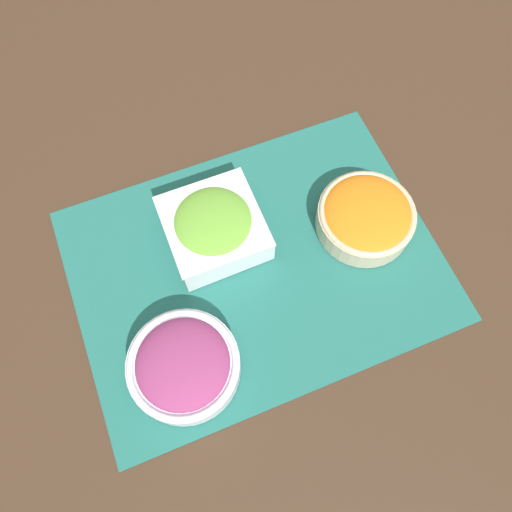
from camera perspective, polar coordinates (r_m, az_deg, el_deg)
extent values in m
plane|color=#422D1E|center=(0.76, 0.00, -1.02)|extent=(3.00, 3.00, 0.00)
cube|color=#236B60|center=(0.76, 0.00, -0.96)|extent=(0.55, 0.41, 0.00)
cube|color=white|center=(0.76, -4.78, 3.02)|extent=(0.14, 0.14, 0.05)
cube|color=white|center=(0.73, -4.95, 3.98)|extent=(0.14, 0.14, 0.00)
ellipsoid|color=#6BAD38|center=(0.73, -4.94, 3.91)|extent=(0.12, 0.12, 0.03)
cylinder|color=beige|center=(0.79, 12.47, 3.92)|extent=(0.15, 0.15, 0.04)
torus|color=beige|center=(0.77, 12.75, 4.58)|extent=(0.15, 0.15, 0.01)
ellipsoid|color=orange|center=(0.77, 12.75, 4.58)|extent=(0.13, 0.13, 0.03)
cylinder|color=silver|center=(0.70, -8.16, -12.40)|extent=(0.15, 0.15, 0.04)
torus|color=silver|center=(0.68, -8.39, -12.08)|extent=(0.15, 0.15, 0.01)
ellipsoid|color=#93386B|center=(0.68, -8.39, -12.08)|extent=(0.13, 0.13, 0.04)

